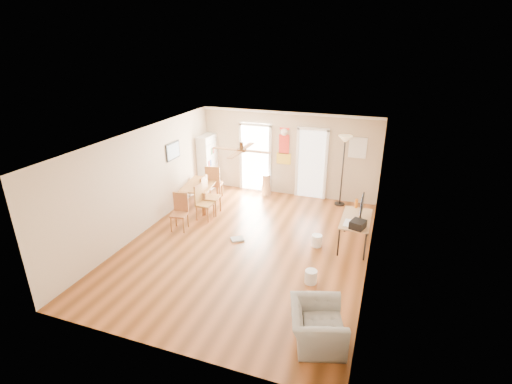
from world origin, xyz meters
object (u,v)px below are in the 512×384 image
at_px(wastebasket_b, 311,277).
at_px(dining_table, 200,195).
at_px(dining_chair_near, 179,213).
at_px(bookshelf, 208,162).
at_px(dining_chair_right_a, 211,196).
at_px(dining_chair_right_b, 205,202).
at_px(trash_can, 267,185).
at_px(torchiere_lamp, 342,171).
at_px(dining_chair_far, 214,182).
at_px(armchair, 317,326).
at_px(wastebasket_a, 317,241).
at_px(computer_desk, 355,232).
at_px(printer, 358,224).

bearing_deg(wastebasket_b, dining_table, 145.05).
height_order(dining_chair_near, wastebasket_b, dining_chair_near).
relative_size(bookshelf, dining_chair_right_a, 1.66).
relative_size(bookshelf, dining_chair_near, 1.85).
xyz_separation_m(dining_chair_right_b, wastebasket_b, (3.33, -1.93, -0.35)).
bearing_deg(trash_can, torchiere_lamp, 0.62).
height_order(bookshelf, dining_chair_far, bookshelf).
relative_size(bookshelf, armchair, 1.82).
height_order(dining_chair_far, trash_can, dining_chair_far).
height_order(dining_chair_far, wastebasket_a, dining_chair_far).
distance_m(bookshelf, computer_desk, 5.42).
relative_size(dining_chair_far, torchiere_lamp, 0.52).
xyz_separation_m(trash_can, printer, (3.01, -2.76, 0.44)).
bearing_deg(trash_can, dining_chair_right_a, -120.06).
relative_size(dining_chair_right_a, dining_chair_far, 0.99).
bearing_deg(computer_desk, dining_chair_right_a, 173.10).
height_order(dining_table, armchair, dining_table).
height_order(torchiere_lamp, armchair, torchiere_lamp).
xyz_separation_m(dining_chair_right_a, torchiere_lamp, (3.31, 1.82, 0.51)).
bearing_deg(trash_can, dining_chair_near, -114.79).
bearing_deg(dining_chair_right_b, bookshelf, 25.44).
distance_m(computer_desk, wastebasket_b, 1.97).
relative_size(dining_chair_right_a, wastebasket_a, 3.76).
distance_m(trash_can, computer_desk, 3.71).
height_order(dining_chair_right_a, torchiere_lamp, torchiere_lamp).
distance_m(dining_chair_far, printer, 4.85).
height_order(dining_chair_near, dining_chair_far, dining_chair_far).
bearing_deg(printer, dining_chair_right_a, -176.20).
relative_size(dining_chair_near, printer, 2.82).
relative_size(dining_table, dining_chair_near, 1.41).
height_order(dining_table, dining_chair_right_a, dining_chair_right_a).
distance_m(bookshelf, printer, 5.68).
bearing_deg(dining_chair_near, bookshelf, 92.51).
bearing_deg(trash_can, dining_table, -138.34).
distance_m(dining_chair_near, torchiere_lamp, 4.76).
bearing_deg(computer_desk, dining_chair_far, 161.31).
height_order(torchiere_lamp, wastebasket_b, torchiere_lamp).
xyz_separation_m(trash_can, wastebasket_b, (2.29, -4.12, -0.21)).
relative_size(bookshelf, wastebasket_b, 6.23).
bearing_deg(torchiere_lamp, bookshelf, -178.85).
xyz_separation_m(dining_chair_near, dining_chair_far, (-0.04, 2.17, 0.06)).
bearing_deg(dining_table, torchiere_lamp, 20.39).
relative_size(dining_chair_right_a, computer_desk, 0.81).
distance_m(trash_can, printer, 4.11).
distance_m(dining_chair_near, wastebasket_b, 3.86).
bearing_deg(dining_chair_far, wastebasket_a, 139.82).
xyz_separation_m(dining_chair_right_a, dining_chair_right_b, (0.00, -0.40, -0.05)).
bearing_deg(dining_chair_right_a, torchiere_lamp, -66.14).
relative_size(dining_chair_right_b, dining_chair_near, 1.02).
height_order(dining_chair_near, trash_can, dining_chair_near).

